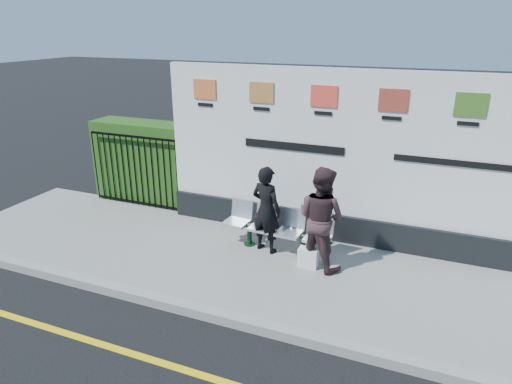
# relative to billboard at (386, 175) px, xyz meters

# --- Properties ---
(pavement) EXTENTS (14.00, 3.00, 0.12)m
(pavement) POSITION_rel_billboard_xyz_m (-0.50, -1.35, -1.36)
(pavement) COLOR gray
(pavement) RESTS_ON ground
(kerb) EXTENTS (14.00, 0.18, 0.14)m
(kerb) POSITION_rel_billboard_xyz_m (-0.50, -2.85, -1.35)
(kerb) COLOR gray
(kerb) RESTS_ON ground
(billboard) EXTENTS (8.00, 0.30, 3.00)m
(billboard) POSITION_rel_billboard_xyz_m (0.00, 0.00, 0.00)
(billboard) COLOR black
(billboard) RESTS_ON pavement
(hedge) EXTENTS (2.35, 0.70, 1.70)m
(hedge) POSITION_rel_billboard_xyz_m (-5.08, 0.45, -0.45)
(hedge) COLOR #275218
(hedge) RESTS_ON pavement
(railing) EXTENTS (2.05, 0.06, 1.54)m
(railing) POSITION_rel_billboard_xyz_m (-5.08, -0.00, -0.53)
(railing) COLOR black
(railing) RESTS_ON pavement
(bench) EXTENTS (1.92, 0.62, 0.41)m
(bench) POSITION_rel_billboard_xyz_m (-1.62, -0.86, -1.10)
(bench) COLOR silver
(bench) RESTS_ON pavement
(woman_left) EXTENTS (0.62, 0.49, 1.51)m
(woman_left) POSITION_rel_billboard_xyz_m (-1.78, -0.90, -0.55)
(woman_left) COLOR black
(woman_left) RESTS_ON pavement
(woman_right) EXTENTS (0.98, 0.88, 1.66)m
(woman_right) POSITION_rel_billboard_xyz_m (-0.81, -1.07, -0.47)
(woman_right) COLOR #3C272B
(woman_right) RESTS_ON pavement
(handbag_brown) EXTENTS (0.27, 0.17, 0.19)m
(handbag_brown) POSITION_rel_billboard_xyz_m (-1.87, -0.84, -0.80)
(handbag_brown) COLOR black
(handbag_brown) RESTS_ON bench
(carrier_bag_white) EXTENTS (0.31, 0.19, 0.31)m
(carrier_bag_white) POSITION_rel_billboard_xyz_m (-0.95, -1.18, -1.14)
(carrier_bag_white) COLOR white
(carrier_bag_white) RESTS_ON pavement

